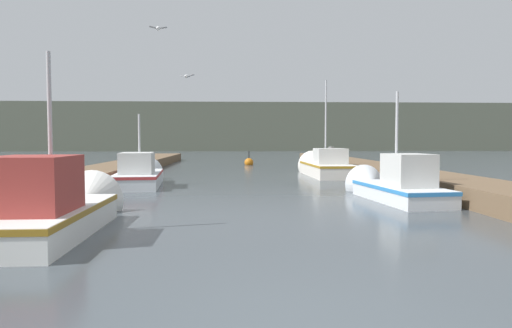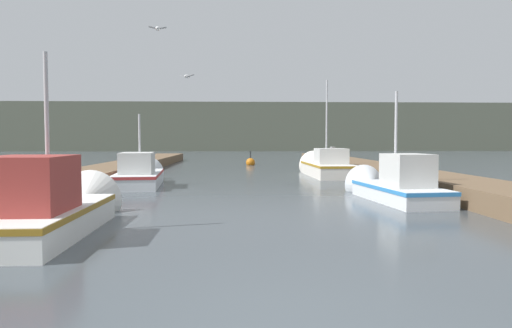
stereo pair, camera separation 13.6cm
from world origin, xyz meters
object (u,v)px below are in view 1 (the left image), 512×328
Objects in this scene: fishing_boat_0 at (56,207)px; seagull_1 at (158,28)px; fishing_boat_1 at (393,185)px; mooring_piling_2 at (331,158)px; channel_buoy at (249,163)px; fishing_boat_3 at (324,166)px; fishing_boat_2 at (141,174)px; seagull_lead at (187,76)px.

fishing_boat_0 is 8.85× the size of seagull_1.
fishing_boat_1 reaches higher than mooring_piling_2.
fishing_boat_0 is at bearing 70.35° from seagull_1.
channel_buoy is at bearing -111.08° from seagull_1.
seagull_1 is at bearing -101.61° from channel_buoy.
fishing_boat_0 is 0.82× the size of fishing_boat_3.
fishing_boat_0 is at bearing -116.84° from mooring_piling_2.
fishing_boat_2 is at bearing 90.32° from fishing_boat_0.
fishing_boat_1 is 9.55m from fishing_boat_2.
fishing_boat_2 is at bearing -152.66° from fishing_boat_3.
fishing_boat_3 is at bearing -106.13° from mooring_piling_2.
channel_buoy is at bearing 105.63° from seagull_lead.
fishing_boat_2 is 4.32m from seagull_lead.
fishing_boat_2 is at bearing -135.52° from mooring_piling_2.
fishing_boat_2 is 9.83× the size of seagull_lead.
fishing_boat_2 is 5.94m from seagull_1.
seagull_lead is at bearing 145.96° from fishing_boat_1.
fishing_boat_0 reaches higher than mooring_piling_2.
fishing_boat_2 is (-8.29, 4.74, 0.00)m from fishing_boat_1.
fishing_boat_2 is 14.20m from channel_buoy.
fishing_boat_3 is 10.80× the size of seagull_1.
mooring_piling_2 is (9.50, 9.33, 0.26)m from fishing_boat_2.
seagull_lead reaches higher than fishing_boat_2.
fishing_boat_1 is 0.77× the size of fishing_boat_3.
seagull_1 is (-3.41, -16.61, 5.08)m from channel_buoy.
fishing_boat_2 is at bearing -109.22° from channel_buoy.
channel_buoy is 17.70m from seagull_1.
fishing_boat_3 reaches higher than mooring_piling_2.
fishing_boat_0 is at bearing -101.24° from channel_buoy.
seagull_1 is (1.04, 5.81, 4.80)m from fishing_boat_0.
fishing_boat_0 reaches higher than channel_buoy.
fishing_boat_2 is 9.22m from fishing_boat_3.
seagull_lead is at bearing -137.97° from fishing_boat_3.
seagull_1 is at bearing 78.75° from fishing_boat_0.
fishing_boat_0 reaches higher than fishing_boat_2.
seagull_lead reaches higher than mooring_piling_2.
fishing_boat_3 is 11.32m from seagull_1.
mooring_piling_2 is 6.34m from channel_buoy.
fishing_boat_2 reaches higher than channel_buoy.
fishing_boat_0 is 8.62m from seagull_lead.
channel_buoy is at bearing 109.42° from fishing_boat_3.
seagull_1 is at bearing 161.77° from fishing_boat_1.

